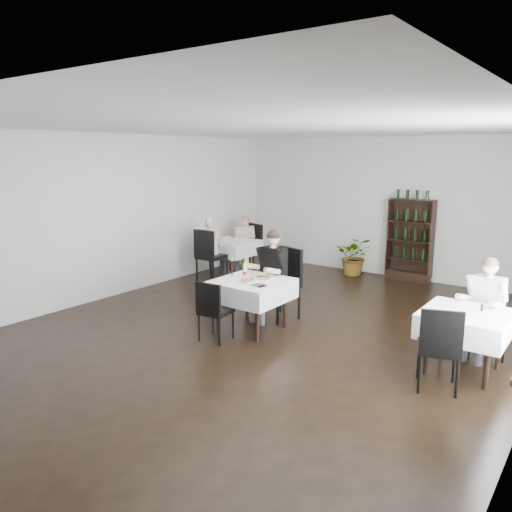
# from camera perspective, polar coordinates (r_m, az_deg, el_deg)

# --- Properties ---
(room_shell) EXTENTS (9.00, 9.00, 9.00)m
(room_shell) POSITION_cam_1_polar(r_m,az_deg,el_deg) (7.18, 1.43, 2.51)
(room_shell) COLOR black
(room_shell) RESTS_ON ground
(wine_shelf) EXTENTS (0.90, 0.28, 1.75)m
(wine_shelf) POSITION_cam_1_polar(r_m,az_deg,el_deg) (10.86, 17.19, 1.64)
(wine_shelf) COLOR black
(wine_shelf) RESTS_ON ground
(main_table) EXTENTS (1.03, 1.03, 0.77)m
(main_table) POSITION_cam_1_polar(r_m,az_deg,el_deg) (7.54, -0.48, -3.87)
(main_table) COLOR black
(main_table) RESTS_ON ground
(left_table) EXTENTS (0.98, 0.98, 0.77)m
(left_table) POSITION_cam_1_polar(r_m,az_deg,el_deg) (10.90, -2.77, 0.98)
(left_table) COLOR black
(left_table) RESTS_ON ground
(right_table) EXTENTS (0.98, 0.98, 0.77)m
(right_table) POSITION_cam_1_polar(r_m,az_deg,el_deg) (6.60, 22.81, -7.14)
(right_table) COLOR black
(right_table) RESTS_ON ground
(potted_tree) EXTENTS (0.97, 0.92, 0.86)m
(potted_tree) POSITION_cam_1_polar(r_m,az_deg,el_deg) (11.16, 11.22, 0.02)
(potted_tree) COLOR #255E20
(potted_tree) RESTS_ON ground
(main_chair_far) EXTENTS (0.65, 0.65, 1.15)m
(main_chair_far) POSITION_cam_1_polar(r_m,az_deg,el_deg) (8.09, 3.20, -2.57)
(main_chair_far) COLOR black
(main_chair_far) RESTS_ON ground
(main_chair_near) EXTENTS (0.45, 0.45, 0.89)m
(main_chair_near) POSITION_cam_1_polar(r_m,az_deg,el_deg) (7.11, -4.95, -5.88)
(main_chair_near) COLOR black
(main_chair_near) RESTS_ON ground
(left_chair_far) EXTENTS (0.59, 0.60, 1.05)m
(left_chair_far) POSITION_cam_1_polar(r_m,az_deg,el_deg) (11.50, -0.56, 1.44)
(left_chair_far) COLOR black
(left_chair_far) RESTS_ON ground
(left_chair_near) EXTENTS (0.51, 0.52, 1.12)m
(left_chair_near) POSITION_cam_1_polar(r_m,az_deg,el_deg) (10.27, -5.43, 0.40)
(left_chair_near) COLOR black
(left_chair_near) RESTS_ON ground
(right_chair_far) EXTENTS (0.60, 0.60, 1.03)m
(right_chair_far) POSITION_cam_1_polar(r_m,az_deg,el_deg) (7.34, 24.81, -5.70)
(right_chair_far) COLOR black
(right_chair_far) RESTS_ON ground
(right_chair_near) EXTENTS (0.58, 0.58, 0.99)m
(right_chair_near) POSITION_cam_1_polar(r_m,az_deg,el_deg) (5.99, 20.24, -9.40)
(right_chair_near) COLOR black
(right_chair_near) RESTS_ON ground
(diner_main) EXTENTS (0.59, 0.62, 1.46)m
(diner_main) POSITION_cam_1_polar(r_m,az_deg,el_deg) (7.91, 1.59, -1.45)
(diner_main) COLOR #46454E
(diner_main) RESTS_ON ground
(diner_left_far) EXTENTS (0.52, 0.56, 1.25)m
(diner_left_far) POSITION_cam_1_polar(r_m,az_deg,el_deg) (11.41, -1.32, 2.00)
(diner_left_far) COLOR #46454E
(diner_left_far) RESTS_ON ground
(diner_left_near) EXTENTS (0.59, 0.63, 1.34)m
(diner_left_near) POSITION_cam_1_polar(r_m,az_deg,el_deg) (10.45, -4.96, 1.37)
(diner_left_near) COLOR #46454E
(diner_left_near) RESTS_ON ground
(diner_right_far) EXTENTS (0.56, 0.59, 1.35)m
(diner_right_far) POSITION_cam_1_polar(r_m,az_deg,el_deg) (7.09, 24.70, -4.64)
(diner_right_far) COLOR #46454E
(diner_right_far) RESTS_ON ground
(plate_far) EXTENTS (0.28, 0.28, 0.08)m
(plate_far) POSITION_cam_1_polar(r_m,az_deg,el_deg) (7.56, 0.87, -2.52)
(plate_far) COLOR white
(plate_far) RESTS_ON main_table
(plate_near) EXTENTS (0.29, 0.29, 0.08)m
(plate_near) POSITION_cam_1_polar(r_m,az_deg,el_deg) (7.41, -0.95, -2.84)
(plate_near) COLOR white
(plate_near) RESTS_ON main_table
(pilsner_dark) EXTENTS (0.08, 0.08, 0.33)m
(pilsner_dark) POSITION_cam_1_polar(r_m,az_deg,el_deg) (7.62, -2.77, -1.51)
(pilsner_dark) COLOR black
(pilsner_dark) RESTS_ON main_table
(pilsner_lager) EXTENTS (0.08, 0.08, 0.34)m
(pilsner_lager) POSITION_cam_1_polar(r_m,az_deg,el_deg) (7.68, -1.10, -1.38)
(pilsner_lager) COLOR gold
(pilsner_lager) RESTS_ON main_table
(coke_bottle) EXTENTS (0.06, 0.06, 0.25)m
(coke_bottle) POSITION_cam_1_polar(r_m,az_deg,el_deg) (7.60, -1.29, -1.81)
(coke_bottle) COLOR silver
(coke_bottle) RESTS_ON main_table
(napkin_cutlery) EXTENTS (0.22, 0.22, 0.02)m
(napkin_cutlery) POSITION_cam_1_polar(r_m,az_deg,el_deg) (7.19, 0.36, -3.36)
(napkin_cutlery) COLOR black
(napkin_cutlery) RESTS_ON main_table
(pepper_mill) EXTENTS (0.04, 0.04, 0.09)m
(pepper_mill) POSITION_cam_1_polar(r_m,az_deg,el_deg) (6.65, 24.42, -5.39)
(pepper_mill) COLOR black
(pepper_mill) RESTS_ON right_table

